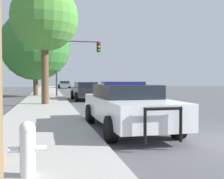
{
  "coord_description": "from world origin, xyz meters",
  "views": [
    {
      "loc": [
        -4.85,
        -5.88,
        1.56
      ],
      "look_at": [
        -0.3,
        14.23,
        0.81
      ],
      "focal_mm": 45.0,
      "sensor_mm": 36.0,
      "label": 1
    }
  ],
  "objects_px": {
    "car_background_distant": "(64,84)",
    "tree_sidewalk_near": "(44,18)",
    "traffic_light": "(75,56)",
    "police_car": "(127,105)",
    "car_background_oncoming": "(109,87)",
    "fire_hydrant": "(28,147)",
    "car_background_midblock": "(85,90)",
    "tree_sidewalk_mid": "(35,46)"
  },
  "relations": [
    {
      "from": "police_car",
      "to": "car_background_distant",
      "type": "xyz_separation_m",
      "value": [
        0.32,
        41.62,
        -0.07
      ]
    },
    {
      "from": "car_background_midblock",
      "to": "car_background_distant",
      "type": "distance_m",
      "value": 28.98
    },
    {
      "from": "police_car",
      "to": "car_background_distant",
      "type": "relative_size",
      "value": 1.29
    },
    {
      "from": "fire_hydrant",
      "to": "traffic_light",
      "type": "distance_m",
      "value": 21.04
    },
    {
      "from": "car_background_midblock",
      "to": "tree_sidewalk_mid",
      "type": "height_order",
      "value": "tree_sidewalk_mid"
    },
    {
      "from": "police_car",
      "to": "car_background_oncoming",
      "type": "height_order",
      "value": "police_car"
    },
    {
      "from": "fire_hydrant",
      "to": "traffic_light",
      "type": "bearing_deg",
      "value": 82.86
    },
    {
      "from": "car_background_midblock",
      "to": "tree_sidewalk_near",
      "type": "bearing_deg",
      "value": -125.55
    },
    {
      "from": "police_car",
      "to": "car_background_distant",
      "type": "distance_m",
      "value": 41.62
    },
    {
      "from": "police_car",
      "to": "fire_hydrant",
      "type": "distance_m",
      "value": 4.88
    },
    {
      "from": "police_car",
      "to": "car_background_oncoming",
      "type": "bearing_deg",
      "value": -101.8
    },
    {
      "from": "fire_hydrant",
      "to": "police_car",
      "type": "bearing_deg",
      "value": 56.8
    },
    {
      "from": "car_background_oncoming",
      "to": "tree_sidewalk_near",
      "type": "relative_size",
      "value": 0.67
    },
    {
      "from": "fire_hydrant",
      "to": "car_background_oncoming",
      "type": "distance_m",
      "value": 29.01
    },
    {
      "from": "car_background_oncoming",
      "to": "tree_sidewalk_mid",
      "type": "distance_m",
      "value": 11.01
    },
    {
      "from": "fire_hydrant",
      "to": "tree_sidewalk_near",
      "type": "relative_size",
      "value": 0.12
    },
    {
      "from": "traffic_light",
      "to": "tree_sidewalk_near",
      "type": "distance_m",
      "value": 8.65
    },
    {
      "from": "traffic_light",
      "to": "tree_sidewalk_mid",
      "type": "relative_size",
      "value": 0.66
    },
    {
      "from": "car_background_midblock",
      "to": "car_background_distant",
      "type": "bearing_deg",
      "value": 88.82
    },
    {
      "from": "car_background_distant",
      "to": "tree_sidewalk_mid",
      "type": "relative_size",
      "value": 0.55
    },
    {
      "from": "car_background_midblock",
      "to": "fire_hydrant",
      "type": "bearing_deg",
      "value": -101.35
    },
    {
      "from": "police_car",
      "to": "traffic_light",
      "type": "distance_m",
      "value": 16.82
    },
    {
      "from": "car_background_distant",
      "to": "tree_sidewalk_near",
      "type": "xyz_separation_m",
      "value": [
        -2.88,
        -33.21,
        4.42
      ]
    },
    {
      "from": "car_background_distant",
      "to": "tree_sidewalk_near",
      "type": "height_order",
      "value": "tree_sidewalk_near"
    },
    {
      "from": "tree_sidewalk_mid",
      "to": "car_background_distant",
      "type": "bearing_deg",
      "value": 81.0
    },
    {
      "from": "traffic_light",
      "to": "car_background_distant",
      "type": "bearing_deg",
      "value": 89.08
    },
    {
      "from": "car_background_midblock",
      "to": "police_car",
      "type": "bearing_deg",
      "value": -92.68
    },
    {
      "from": "police_car",
      "to": "fire_hydrant",
      "type": "bearing_deg",
      "value": 55.8
    },
    {
      "from": "police_car",
      "to": "tree_sidewalk_mid",
      "type": "xyz_separation_m",
      "value": [
        -3.49,
        17.58,
        3.81
      ]
    },
    {
      "from": "traffic_light",
      "to": "tree_sidewalk_near",
      "type": "bearing_deg",
      "value": -106.91
    },
    {
      "from": "car_background_distant",
      "to": "tree_sidewalk_mid",
      "type": "distance_m",
      "value": 24.65
    },
    {
      "from": "traffic_light",
      "to": "car_background_midblock",
      "type": "height_order",
      "value": "traffic_light"
    },
    {
      "from": "fire_hydrant",
      "to": "tree_sidewalk_near",
      "type": "bearing_deg",
      "value": 89.51
    },
    {
      "from": "fire_hydrant",
      "to": "car_background_distant",
      "type": "distance_m",
      "value": 45.8
    },
    {
      "from": "car_background_oncoming",
      "to": "tree_sidewalk_near",
      "type": "xyz_separation_m",
      "value": [
        -7.14,
        -15.6,
        4.4
      ]
    },
    {
      "from": "fire_hydrant",
      "to": "car_background_midblock",
      "type": "relative_size",
      "value": 0.18
    },
    {
      "from": "tree_sidewalk_near",
      "to": "car_background_midblock",
      "type": "bearing_deg",
      "value": 55.65
    },
    {
      "from": "car_background_distant",
      "to": "car_background_midblock",
      "type": "bearing_deg",
      "value": -92.11
    },
    {
      "from": "fire_hydrant",
      "to": "car_background_oncoming",
      "type": "height_order",
      "value": "car_background_oncoming"
    },
    {
      "from": "fire_hydrant",
      "to": "tree_sidewalk_near",
      "type": "distance_m",
      "value": 13.29
    },
    {
      "from": "traffic_light",
      "to": "tree_sidewalk_mid",
      "type": "xyz_separation_m",
      "value": [
        -3.4,
        1.01,
        0.92
      ]
    },
    {
      "from": "fire_hydrant",
      "to": "car_background_distant",
      "type": "height_order",
      "value": "car_background_distant"
    }
  ]
}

